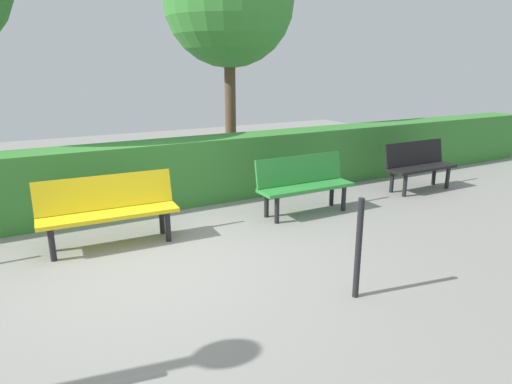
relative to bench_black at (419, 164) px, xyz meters
name	(u,v)px	position (x,y,z in m)	size (l,w,h in m)	color
ground_plane	(148,265)	(5.14, 0.80, -0.48)	(20.49, 20.49, 0.00)	gray
bench_black	(419,164)	(0.00, 0.00, 0.00)	(1.38, 0.46, 0.86)	black
bench_green	(304,182)	(2.55, 0.10, 0.00)	(1.50, 0.47, 0.86)	#2D8C38
bench_yellow	(108,207)	(5.37, -0.03, 0.01)	(1.67, 0.53, 0.86)	yellow
hedge_row	(184,172)	(3.95, -1.23, 0.04)	(16.49, 0.65, 1.04)	#387F33
tree_near	(229,1)	(2.19, -3.19, 2.92)	(2.61, 2.61, 4.72)	brown
railing_post_mid	(358,249)	(3.56, 2.46, 0.02)	(0.06, 0.06, 1.00)	black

